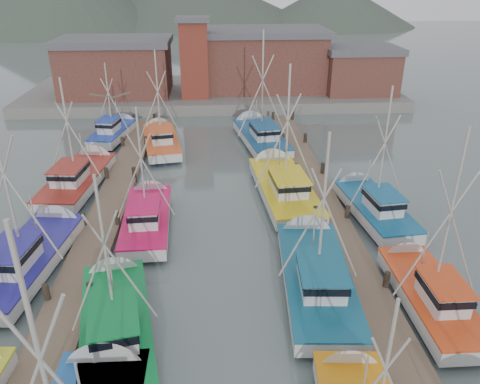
{
  "coord_description": "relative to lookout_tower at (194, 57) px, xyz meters",
  "views": [
    {
      "loc": [
        -0.13,
        -19.97,
        14.2
      ],
      "look_at": [
        1.33,
        4.41,
        2.6
      ],
      "focal_mm": 35.0,
      "sensor_mm": 36.0,
      "label": 1
    }
  ],
  "objects": [
    {
      "name": "ground",
      "position": [
        2.0,
        -33.0,
        -5.55
      ],
      "size": [
        260.0,
        260.0,
        0.0
      ],
      "primitive_type": "plane",
      "color": "#44524E",
      "rests_on": "ground"
    },
    {
      "name": "dock_left",
      "position": [
        -5.0,
        -28.96,
        -5.34
      ],
      "size": [
        2.3,
        46.0,
        1.5
      ],
      "color": "brown",
      "rests_on": "ground"
    },
    {
      "name": "dock_right",
      "position": [
        9.0,
        -28.96,
        -5.34
      ],
      "size": [
        2.3,
        46.0,
        1.5
      ],
      "color": "brown",
      "rests_on": "ground"
    },
    {
      "name": "quay",
      "position": [
        2.0,
        4.0,
        -4.95
      ],
      "size": [
        44.0,
        16.0,
        1.2
      ],
      "primitive_type": "cube",
      "color": "slate",
      "rests_on": "ground"
    },
    {
      "name": "shed_left",
      "position": [
        -9.0,
        2.0,
        -1.21
      ],
      "size": [
        12.72,
        8.48,
        6.2
      ],
      "color": "brown",
      "rests_on": "quay"
    },
    {
      "name": "shed_center",
      "position": [
        8.0,
        4.0,
        -0.86
      ],
      "size": [
        14.84,
        9.54,
        6.9
      ],
      "color": "brown",
      "rests_on": "quay"
    },
    {
      "name": "shed_right",
      "position": [
        19.0,
        1.0,
        -1.71
      ],
      "size": [
        8.48,
        6.36,
        5.2
      ],
      "color": "brown",
      "rests_on": "quay"
    },
    {
      "name": "lookout_tower",
      "position": [
        0.0,
        0.0,
        0.0
      ],
      "size": [
        3.6,
        3.6,
        8.5
      ],
      "color": "maroon",
      "rests_on": "quay"
    },
    {
      "name": "distant_hills",
      "position": [
        -10.76,
        89.59,
        -5.55
      ],
      "size": [
        175.0,
        140.0,
        42.0
      ],
      "color": "#3F4B3E",
      "rests_on": "ground"
    },
    {
      "name": "boat_4",
      "position": [
        -2.48,
        -36.94,
        -4.87
      ],
      "size": [
        4.44,
        9.33,
        8.48
      ],
      "rotation": [
        0.0,
        0.0,
        0.2
      ],
      "color": "#101A35",
      "rests_on": "ground"
    },
    {
      "name": "boat_5",
      "position": [
        6.71,
        -34.06,
        -4.87
      ],
      "size": [
        3.75,
        10.13,
        9.1
      ],
      "rotation": [
        0.0,
        0.0,
        -0.07
      ],
      "color": "#101A35",
      "rests_on": "ground"
    },
    {
      "name": "boat_6",
      "position": [
        -7.83,
        -31.64,
        -4.86
      ],
      "size": [
        4.18,
        9.76,
        10.28
      ],
      "rotation": [
        0.0,
        0.0,
        -0.12
      ],
      "color": "#101A35",
      "rests_on": "ground"
    },
    {
      "name": "boat_7",
      "position": [
        11.57,
        -35.88,
        -4.87
      ],
      "size": [
        3.75,
        7.98,
        9.48
      ],
      "rotation": [
        0.0,
        0.0,
        0.0
      ],
      "color": "#101A35",
      "rests_on": "ground"
    },
    {
      "name": "boat_8",
      "position": [
        -2.24,
        -27.65,
        -4.87
      ],
      "size": [
        3.35,
        8.61,
        8.33
      ],
      "rotation": [
        0.0,
        0.0,
        0.05
      ],
      "color": "#101A35",
      "rests_on": "ground"
    },
    {
      "name": "boat_9",
      "position": [
        6.55,
        -23.72,
        -4.87
      ],
      "size": [
        4.11,
        10.61,
        10.1
      ],
      "rotation": [
        0.0,
        0.0,
        0.08
      ],
      "color": "#101A35",
      "rests_on": "ground"
    },
    {
      "name": "boat_10",
      "position": [
        -7.81,
        -21.4,
        -4.87
      ],
      "size": [
        3.92,
        9.79,
        8.84
      ],
      "rotation": [
        0.0,
        0.0,
        -0.1
      ],
      "color": "#101A35",
      "rests_on": "ground"
    },
    {
      "name": "boat_11",
      "position": [
        11.77,
        -27.08,
        -4.87
      ],
      "size": [
        3.66,
        8.68,
        9.13
      ],
      "rotation": [
        0.0,
        0.0,
        0.11
      ],
      "color": "#101A35",
      "rests_on": "ground"
    },
    {
      "name": "boat_12",
      "position": [
        -2.75,
        -13.49,
        -4.87
      ],
      "size": [
        4.13,
        9.17,
        9.23
      ],
      "rotation": [
        0.0,
        0.0,
        0.17
      ],
      "color": "#101A35",
      "rests_on": "ground"
    },
    {
      "name": "boat_13",
      "position": [
        6.02,
        -12.76,
        -4.86
      ],
      "size": [
        4.66,
        10.44,
        10.82
      ],
      "rotation": [
        0.0,
        0.0,
        0.16
      ],
      "color": "#101A35",
      "rests_on": "ground"
    },
    {
      "name": "boat_14",
      "position": [
        -7.2,
        -10.79,
        -4.87
      ],
      "size": [
        3.68,
        8.0,
        7.6
      ],
      "rotation": [
        0.0,
        0.0,
        -0.18
      ],
      "color": "#101A35",
      "rests_on": "ground"
    },
    {
      "name": "gull_near",
      "position": [
        -2.04,
        -34.96,
        4.3
      ],
      "size": [
        1.55,
        0.66,
        0.24
      ],
      "rotation": [
        0.0,
        0.0,
        0.29
      ],
      "color": "gray",
      "rests_on": "ground"
    },
    {
      "name": "gull_far",
      "position": [
        6.8,
        -30.34,
        1.56
      ],
      "size": [
        1.55,
        0.63,
        0.24
      ],
      "rotation": [
        0.0,
        0.0,
        0.11
      ],
      "color": "gray",
      "rests_on": "ground"
    }
  ]
}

